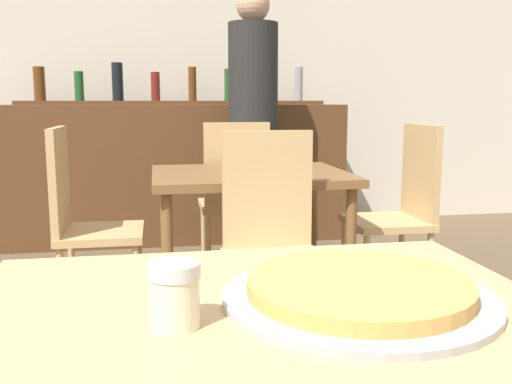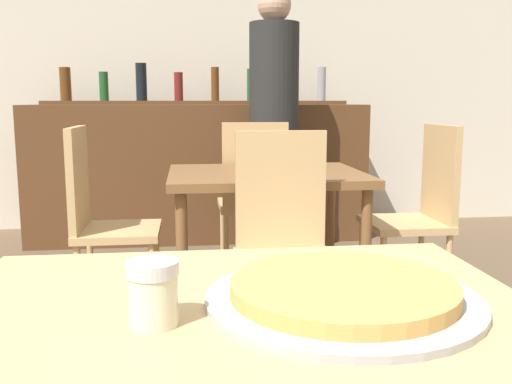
{
  "view_description": "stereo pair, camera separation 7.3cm",
  "coord_description": "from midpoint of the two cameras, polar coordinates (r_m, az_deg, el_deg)",
  "views": [
    {
      "loc": [
        -0.15,
        -0.77,
        1.09
      ],
      "look_at": [
        0.08,
        0.55,
        0.87
      ],
      "focal_mm": 40.0,
      "sensor_mm": 36.0,
      "label": 1
    },
    {
      "loc": [
        -0.08,
        -0.78,
        1.09
      ],
      "look_at": [
        0.08,
        0.55,
        0.87
      ],
      "focal_mm": 40.0,
      "sensor_mm": 36.0,
      "label": 2
    }
  ],
  "objects": [
    {
      "name": "chair_far_side_right",
      "position": [
        3.09,
        16.84,
        -1.3
      ],
      "size": [
        0.4,
        0.4,
        0.97
      ],
      "rotation": [
        0.0,
        0.0,
        -1.57
      ],
      "color": "tan",
      "rests_on": "ground_plane"
    },
    {
      "name": "wall_back",
      "position": [
        5.01,
        -5.61,
        12.65
      ],
      "size": [
        8.0,
        0.05,
        2.8
      ],
      "color": "silver",
      "rests_on": "ground_plane"
    },
    {
      "name": "chair_far_side_left",
      "position": [
        2.86,
        -14.65,
        -2.02
      ],
      "size": [
        0.4,
        0.4,
        0.97
      ],
      "rotation": [
        0.0,
        0.0,
        1.57
      ],
      "color": "tan",
      "rests_on": "ground_plane"
    },
    {
      "name": "dining_table_near",
      "position": [
        0.89,
        1.62,
        -18.49
      ],
      "size": [
        0.92,
        0.81,
        0.77
      ],
      "color": "tan",
      "rests_on": "ground_plane"
    },
    {
      "name": "bar_counter",
      "position": [
        4.53,
        -5.3,
        2.0
      ],
      "size": [
        2.6,
        0.56,
        1.06
      ],
      "color": "brown",
      "rests_on": "ground_plane"
    },
    {
      "name": "bar_back_shelf",
      "position": [
        4.64,
        -5.56,
        9.64
      ],
      "size": [
        2.39,
        0.24,
        0.32
      ],
      "color": "brown",
      "rests_on": "bar_counter"
    },
    {
      "name": "person_standing",
      "position": [
        3.97,
        2.33,
        7.89
      ],
      "size": [
        0.34,
        0.34,
        1.83
      ],
      "color": "#2D2D38",
      "rests_on": "ground_plane"
    },
    {
      "name": "chair_far_side_front",
      "position": [
        2.34,
        3.73,
        -4.23
      ],
      "size": [
        0.4,
        0.4,
        0.97
      ],
      "color": "tan",
      "rests_on": "ground_plane"
    },
    {
      "name": "chair_far_side_back",
      "position": [
        3.4,
        0.35,
        0.01
      ],
      "size": [
        0.4,
        0.4,
        0.97
      ],
      "rotation": [
        0.0,
        0.0,
        3.14
      ],
      "color": "tan",
      "rests_on": "ground_plane"
    },
    {
      "name": "dining_table_far",
      "position": [
        2.85,
        1.73,
        0.23
      ],
      "size": [
        0.96,
        0.77,
        0.74
      ],
      "color": "brown",
      "rests_on": "ground_plane"
    },
    {
      "name": "cheese_shaker",
      "position": [
        0.83,
        -7.72,
        -9.87
      ],
      "size": [
        0.07,
        0.07,
        0.09
      ],
      "color": "beige",
      "rests_on": "dining_table_near"
    },
    {
      "name": "pizza_tray",
      "position": [
        0.93,
        10.99,
        -9.9
      ],
      "size": [
        0.44,
        0.44,
        0.04
      ],
      "color": "#A3A3A8",
      "rests_on": "dining_table_near"
    }
  ]
}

